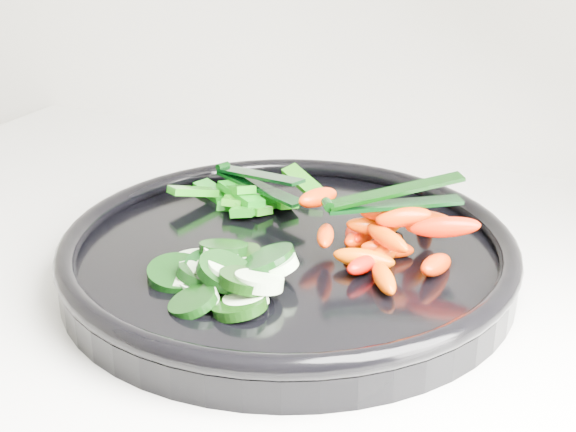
% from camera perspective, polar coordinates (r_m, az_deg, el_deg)
% --- Properties ---
extents(veggie_tray, '(0.46, 0.46, 0.04)m').
position_cam_1_polar(veggie_tray, '(0.66, -0.00, -2.75)').
color(veggie_tray, black).
rests_on(veggie_tray, counter).
extents(cucumber_pile, '(0.13, 0.13, 0.04)m').
position_cam_1_polar(cucumber_pile, '(0.61, -4.71, -4.07)').
color(cucumber_pile, black).
rests_on(cucumber_pile, veggie_tray).
extents(carrot_pile, '(0.15, 0.17, 0.05)m').
position_cam_1_polar(carrot_pile, '(0.65, 7.13, -1.32)').
color(carrot_pile, '#E04600').
rests_on(carrot_pile, veggie_tray).
extents(pepper_pile, '(0.13, 0.11, 0.04)m').
position_cam_1_polar(pepper_pile, '(0.74, -3.05, 1.34)').
color(pepper_pile, '#0A6A0C').
rests_on(pepper_pile, veggie_tray).
extents(tong_carrot, '(0.10, 0.08, 0.02)m').
position_cam_1_polar(tong_carrot, '(0.64, 7.32, 1.26)').
color(tong_carrot, black).
rests_on(tong_carrot, carrot_pile).
extents(tong_pepper, '(0.11, 0.06, 0.02)m').
position_cam_1_polar(tong_pepper, '(0.74, -2.26, 2.57)').
color(tong_pepper, black).
rests_on(tong_pepper, pepper_pile).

